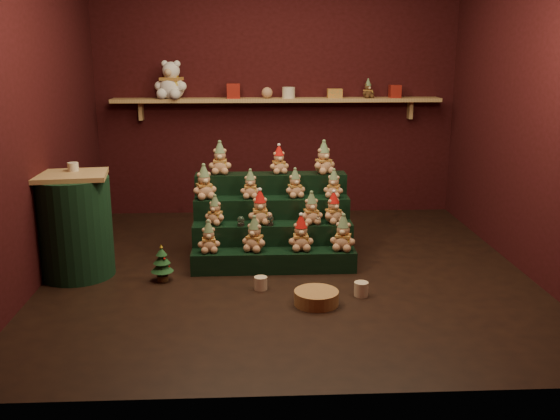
{
  "coord_description": "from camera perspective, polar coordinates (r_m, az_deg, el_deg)",
  "views": [
    {
      "loc": [
        -0.31,
        -5.04,
        1.84
      ],
      "look_at": [
        -0.05,
        0.25,
        0.47
      ],
      "focal_mm": 40.0,
      "sensor_mm": 36.0,
      "label": 1
    }
  ],
  "objects": [
    {
      "name": "brown_bear",
      "position": [
        7.02,
        8.05,
        10.92
      ],
      "size": [
        0.18,
        0.17,
        0.2
      ],
      "primitive_type": null,
      "rotation": [
        0.0,
        0.0,
        0.38
      ],
      "color": "#492F18",
      "rests_on": "back_shelf"
    },
    {
      "name": "riser_tier_front",
      "position": [
        5.33,
        -0.57,
        -4.68
      ],
      "size": [
        1.4,
        0.22,
        0.18
      ],
      "primitive_type": "cube",
      "color": "black",
      "rests_on": "ground"
    },
    {
      "name": "teddy_13",
      "position": [
        5.79,
        -0.1,
        4.61
      ],
      "size": [
        0.22,
        0.2,
        0.25
      ],
      "primitive_type": null,
      "rotation": [
        0.0,
        0.0,
        0.25
      ],
      "color": "tan",
      "rests_on": "riser_tier_back"
    },
    {
      "name": "side_table",
      "position": [
        5.41,
        -18.27,
        -1.38
      ],
      "size": [
        0.63,
        0.61,
        0.87
      ],
      "rotation": [
        0.0,
        0.0,
        0.14
      ],
      "color": "tan",
      "rests_on": "ground"
    },
    {
      "name": "ground",
      "position": [
        5.38,
        0.67,
        -5.52
      ],
      "size": [
        4.0,
        4.0,
        0.0
      ],
      "primitive_type": "plane",
      "color": "black",
      "rests_on": "ground"
    },
    {
      "name": "teddy_8",
      "position": [
        5.61,
        -6.96,
        2.55
      ],
      "size": [
        0.27,
        0.26,
        0.3
      ],
      "primitive_type": null,
      "rotation": [
        0.0,
        0.0,
        0.37
      ],
      "color": "tan",
      "rests_on": "riser_tier_midback"
    },
    {
      "name": "gift_tin_cream",
      "position": [
        6.92,
        0.79,
        10.68
      ],
      "size": [
        0.14,
        0.14,
        0.12
      ],
      "primitive_type": "cylinder",
      "color": "beige",
      "rests_on": "back_shelf"
    },
    {
      "name": "riser_tier_back",
      "position": [
        5.88,
        -0.84,
        -0.08
      ],
      "size": [
        1.4,
        0.22,
        0.72
      ],
      "primitive_type": "cube",
      "color": "black",
      "rests_on": "ground"
    },
    {
      "name": "right_wall",
      "position": [
        5.59,
        22.47,
        8.89
      ],
      "size": [
        0.1,
        4.0,
        2.8
      ],
      "primitive_type": "cube",
      "color": "black",
      "rests_on": "ground"
    },
    {
      "name": "shelf_plush_ball",
      "position": [
        6.91,
        -1.19,
        10.67
      ],
      "size": [
        0.12,
        0.12,
        0.12
      ],
      "primitive_type": "sphere",
      "color": "tan",
      "rests_on": "back_shelf"
    },
    {
      "name": "riser_tier_midback",
      "position": [
        5.7,
        -0.76,
        -1.51
      ],
      "size": [
        1.4,
        0.22,
        0.54
      ],
      "primitive_type": "cube",
      "color": "black",
      "rests_on": "ground"
    },
    {
      "name": "back_wall",
      "position": [
        7.11,
        -0.32,
        10.95
      ],
      "size": [
        4.0,
        0.1,
        2.8
      ],
      "primitive_type": "cube",
      "color": "black",
      "rests_on": "ground"
    },
    {
      "name": "mug_right",
      "position": [
        4.86,
        7.43,
        -7.17
      ],
      "size": [
        0.11,
        0.11,
        0.11
      ],
      "primitive_type": "cylinder",
      "color": "beige",
      "rests_on": "ground"
    },
    {
      "name": "snow_globe_a",
      "position": [
        5.39,
        -3.6,
        -1.01
      ],
      "size": [
        0.06,
        0.06,
        0.09
      ],
      "color": "black",
      "rests_on": "riser_tier_midfront"
    },
    {
      "name": "riser_tier_midfront",
      "position": [
        5.51,
        -0.67,
        -3.04
      ],
      "size": [
        1.4,
        0.22,
        0.36
      ],
      "primitive_type": "cube",
      "color": "black",
      "rests_on": "ground"
    },
    {
      "name": "table_ornament",
      "position": [
        5.4,
        -18.4,
        3.77
      ],
      "size": [
        0.09,
        0.09,
        0.07
      ],
      "primitive_type": "cylinder",
      "color": "beige",
      "rests_on": "side_table"
    },
    {
      "name": "wicker_basket",
      "position": [
        4.68,
        3.34,
        -8.0
      ],
      "size": [
        0.4,
        0.4,
        0.1
      ],
      "primitive_type": "cylinder",
      "rotation": [
        0.0,
        0.0,
        0.23
      ],
      "color": "#A47542",
      "rests_on": "ground"
    },
    {
      "name": "snow_globe_c",
      "position": [
        5.42,
        3.48,
        -0.96
      ],
      "size": [
        0.06,
        0.06,
        0.08
      ],
      "color": "black",
      "rests_on": "riser_tier_midfront"
    },
    {
      "name": "teddy_0",
      "position": [
        5.28,
        -6.55,
        -2.44
      ],
      "size": [
        0.21,
        0.19,
        0.26
      ],
      "primitive_type": null,
      "rotation": [
        0.0,
        0.0,
        0.13
      ],
      "color": "tan",
      "rests_on": "riser_tier_front"
    },
    {
      "name": "mug_left",
      "position": [
        4.95,
        -1.78,
        -6.7
      ],
      "size": [
        0.1,
        0.1,
        0.1
      ],
      "primitive_type": "cylinder",
      "color": "beige",
      "rests_on": "ground"
    },
    {
      "name": "teddy_9",
      "position": [
        5.6,
        -2.72,
        2.37
      ],
      "size": [
        0.18,
        0.17,
        0.25
      ],
      "primitive_type": null,
      "rotation": [
        0.0,
        0.0,
        -0.02
      ],
      "color": "tan",
      "rests_on": "riser_tier_midback"
    },
    {
      "name": "teddy_11",
      "position": [
        5.64,
        4.94,
        2.41
      ],
      "size": [
        0.22,
        0.21,
        0.25
      ],
      "primitive_type": null,
      "rotation": [
        0.0,
        0.0,
        -0.33
      ],
      "color": "tan",
      "rests_on": "riser_tier_midback"
    },
    {
      "name": "scarf_gift_box",
      "position": [
        6.97,
        5.03,
        10.57
      ],
      "size": [
        0.16,
        0.1,
        0.1
      ],
      "primitive_type": "cube",
      "color": "orange",
      "rests_on": "back_shelf"
    },
    {
      "name": "teddy_1",
      "position": [
        5.27,
        -2.35,
        -2.21
      ],
      "size": [
        0.27,
        0.26,
        0.29
      ],
      "primitive_type": null,
      "rotation": [
        0.0,
        0.0,
        -0.43
      ],
      "color": "tan",
      "rests_on": "riser_tier_front"
    },
    {
      "name": "snow_globe_b",
      "position": [
        5.39,
        -0.94,
        -0.95
      ],
      "size": [
        0.07,
        0.07,
        0.09
      ],
      "color": "black",
      "rests_on": "riser_tier_midfront"
    },
    {
      "name": "teddy_10",
      "position": [
        5.63,
        1.38,
        2.46
      ],
      "size": [
        0.22,
        0.21,
        0.26
      ],
      "primitive_type": null,
      "rotation": [
        0.0,
        0.0,
        0.29
      ],
      "color": "tan",
      "rests_on": "riser_tier_midback"
    },
    {
      "name": "left_wall",
      "position": [
        5.35,
        -22.03,
        8.73
      ],
      "size": [
        0.1,
        4.0,
        2.8
      ],
      "primitive_type": "cube",
      "color": "black",
      "rests_on": "ground"
    },
    {
      "name": "gift_tin_red_b",
      "position": [
        7.09,
        10.46,
        10.62
      ],
      "size": [
        0.12,
        0.12,
        0.14
      ],
      "primitive_type": "cube",
      "color": "maroon",
      "rests_on": "back_shelf"
    },
    {
      "name": "teddy_14",
      "position": [
        5.8,
        4.02,
        4.8
      ],
      "size": [
        0.27,
        0.26,
        0.3
      ],
      "primitive_type": null,
      "rotation": [
        0.0,
        0.0,
        0.44
      ],
      "color": "tan",
      "rests_on": "riser_tier_back"
    },
    {
      "name": "teddy_5",
      "position": [
        5.42,
        -1.84,
        0.22
      ],
      "size": [
        0.22,
        0.2,
        0.29
      ],
      "primitive_type": null,
      "rotation": [
        0.0,
        0.0,
        0.07
      ],
      "color": "tan",
      "rests_on": "riser_tier_midfront"
    },
    {
      "name": "teddy_6",
      "position": [
        5.43,
        2.88,
        0.17
      ],
      "size": [
        0.23,
        0.21,
        0.28
      ],
      "primitive_type": null,
      "rotation": [
        0.0,
        0.0,
        0.18
      ],
      "color": "tan",
      "rests_on": "riser_tier_midfront"
    },
    {
      "name": "teddy_3",
      "position": [
        5.32,
        5.8,
        -2.08
      ],
      "size": [
        0.27,
        0.25,
        0.3
      ],
      "primitive_type": null,
      "rotation": [
        0.0,
        0.0,
        -0.31
      ],
      "color": "tan",
      "rests_on": "riser_tier_front"
    },
    {
      "name": "mini_christmas_tree",
      "position": [
        5.18,
        -10.74,
        -4.8
      ],
      "size": [
        0.18,
        0.18,
        0.31
      ],
      "rotation": [
        0.0,
        0.0,
        0.28
      ],
      "color": "#4A331A",
      "rests_on": "ground"
    },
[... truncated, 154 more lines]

